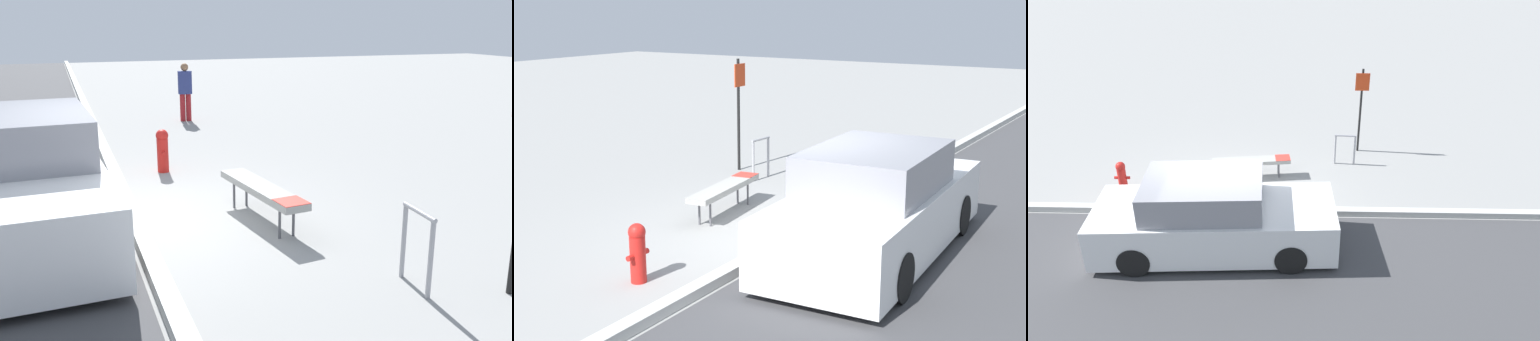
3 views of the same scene
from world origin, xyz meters
TOP-DOWN VIEW (x-y plane):
  - ground_plane at (0.00, 0.00)m, footprint 60.00×60.00m
  - curb at (0.00, 0.00)m, footprint 60.00×0.20m
  - bench at (0.55, 1.63)m, footprint 1.93×0.60m
  - bike_rack at (2.89, 2.41)m, footprint 0.55×0.09m
  - fire_hydrant at (-2.43, 0.86)m, footprint 0.36×0.22m
  - pedestrian at (-7.42, 2.40)m, footprint 0.21×0.36m
  - parked_car_near at (0.06, -1.26)m, footprint 4.67×1.97m

SIDE VIEW (x-z plane):
  - ground_plane at x=0.00m, z-range 0.00..0.00m
  - curb at x=0.00m, z-range 0.00..0.13m
  - fire_hydrant at x=-2.43m, z-range 0.03..0.79m
  - bench at x=0.55m, z-range 0.19..0.69m
  - bike_rack at x=2.89m, z-range 0.09..0.91m
  - parked_car_near at x=0.06m, z-range -0.08..1.45m
  - pedestrian at x=-7.42m, z-range 0.05..1.57m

